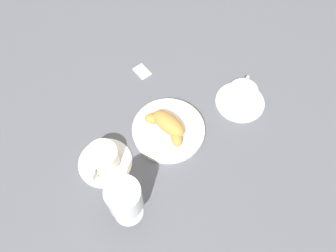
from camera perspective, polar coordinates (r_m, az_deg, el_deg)
name	(u,v)px	position (r m, az deg, el deg)	size (l,w,h in m)	color
ground_plane	(167,128)	(0.91, -0.11, -0.31)	(2.20, 2.20, 0.00)	#4C4F56
pastry_plate	(168,130)	(0.90, 0.00, -0.61)	(0.19, 0.19, 0.02)	silver
croissant_large	(167,125)	(0.87, -0.14, 0.20)	(0.12, 0.11, 0.04)	#BC7A38
coffee_cup_near	(104,159)	(0.86, -10.73, -5.44)	(0.14, 0.14, 0.06)	silver
coffee_cup_far	(242,97)	(0.96, 12.20, 4.82)	(0.14, 0.14, 0.06)	silver
juice_glass_left	(125,199)	(0.74, -7.27, -12.03)	(0.08, 0.08, 0.14)	white
sugar_packet	(142,71)	(1.02, -4.36, 9.13)	(0.05, 0.03, 0.01)	white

